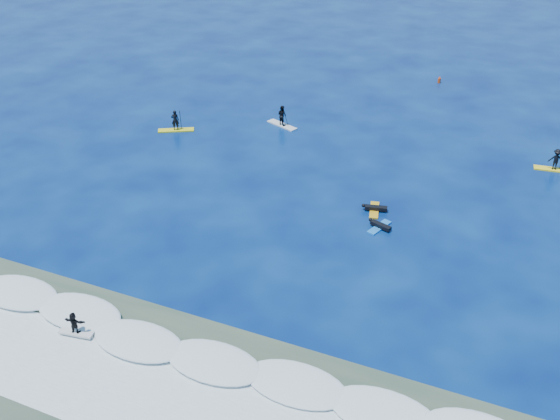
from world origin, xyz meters
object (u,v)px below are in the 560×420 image
at_px(wave_surfer, 74,324).
at_px(marker_buoy, 439,80).
at_px(sup_paddler_left, 176,123).
at_px(sup_paddler_center, 282,117).
at_px(sup_paddler_right, 556,161).
at_px(prone_paddler_near, 375,209).
at_px(prone_paddler_far, 380,226).

xyz_separation_m(wave_surfer, marker_buoy, (9.45, 43.41, -0.42)).
bearing_deg(sup_paddler_left, sup_paddler_center, 0.88).
bearing_deg(sup_paddler_right, prone_paddler_near, -140.97).
distance_m(sup_paddler_right, prone_paddler_near, 15.04).
bearing_deg(sup_paddler_right, prone_paddler_far, -134.00).
xyz_separation_m(sup_paddler_left, wave_surfer, (8.42, -23.23, 0.09)).
bearing_deg(sup_paddler_center, sup_paddler_left, -127.76).
bearing_deg(marker_buoy, sup_paddler_center, -122.85).
height_order(sup_paddler_center, sup_paddler_right, sup_paddler_center).
relative_size(sup_paddler_left, prone_paddler_near, 1.34).
bearing_deg(marker_buoy, sup_paddler_left, -131.53).
bearing_deg(sup_paddler_right, sup_paddler_left, -177.33).
distance_m(sup_paddler_center, prone_paddler_near, 15.13).
bearing_deg(sup_paddler_center, prone_paddler_near, -21.07).
bearing_deg(prone_paddler_far, wave_surfer, 162.94).
height_order(sup_paddler_right, prone_paddler_near, sup_paddler_right).
distance_m(sup_paddler_left, wave_surfer, 24.71).
bearing_deg(prone_paddler_near, wave_surfer, 136.33).
bearing_deg(sup_paddler_center, marker_buoy, 79.56).
xyz_separation_m(sup_paddler_right, prone_paddler_far, (-9.66, -12.62, -0.61)).
bearing_deg(wave_surfer, sup_paddler_left, 101.07).
relative_size(sup_paddler_center, sup_paddler_right, 1.06).
height_order(sup_paddler_left, prone_paddler_far, sup_paddler_left).
xyz_separation_m(sup_paddler_left, sup_paddler_right, (29.17, 4.74, 0.11)).
relative_size(sup_paddler_right, prone_paddler_near, 1.29).
distance_m(wave_surfer, marker_buoy, 44.43).
xyz_separation_m(sup_paddler_center, wave_surfer, (0.73, -27.64, -0.04)).
relative_size(sup_paddler_left, wave_surfer, 1.64).
bearing_deg(wave_surfer, sup_paddler_center, 82.66).
distance_m(sup_paddler_left, marker_buoy, 26.96).
relative_size(wave_surfer, marker_buoy, 2.49).
height_order(sup_paddler_left, sup_paddler_center, sup_paddler_left).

